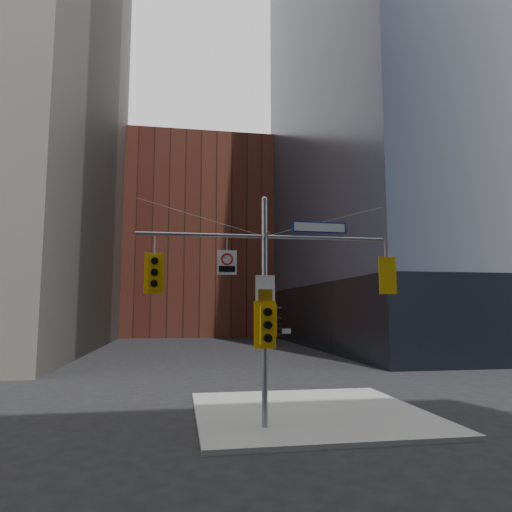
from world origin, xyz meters
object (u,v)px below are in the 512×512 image
object	(u,v)px
traffic_light_west_arm	(154,273)
traffic_light_pole_side	(275,321)
signal_assembly	(265,286)
street_sign_blade	(320,227)
traffic_light_east_arm	(386,276)
traffic_light_pole_front	(266,325)
regulatory_sign_arm	(227,262)

from	to	relation	value
traffic_light_west_arm	traffic_light_pole_side	world-z (taller)	traffic_light_west_arm
signal_assembly	traffic_light_west_arm	world-z (taller)	signal_assembly
traffic_light_pole_side	traffic_light_west_arm	bearing A→B (deg)	102.17
street_sign_blade	traffic_light_east_arm	bearing A→B (deg)	-2.71
traffic_light_east_arm	traffic_light_pole_front	xyz separation A→B (m)	(-4.07, -0.27, -1.57)
traffic_light_west_arm	traffic_light_east_arm	bearing A→B (deg)	-4.55
traffic_light_pole_front	street_sign_blade	xyz separation A→B (m)	(1.83, 0.27, 3.12)
traffic_light_east_arm	traffic_light_pole_side	size ratio (longest dim) A/B	1.24
traffic_light_west_arm	traffic_light_pole_front	distance (m)	3.76
traffic_light_east_arm	traffic_light_pole_front	world-z (taller)	traffic_light_east_arm
street_sign_blade	traffic_light_pole_side	bearing A→B (deg)	177.54
traffic_light_west_arm	traffic_light_pole_side	bearing A→B (deg)	-4.68
traffic_light_west_arm	regulatory_sign_arm	xyz separation A→B (m)	(2.21, -0.03, 0.37)
traffic_light_pole_side	street_sign_blade	xyz separation A→B (m)	(1.51, 0.01, 3.01)
traffic_light_pole_front	traffic_light_east_arm	bearing A→B (deg)	2.69
signal_assembly	traffic_light_pole_front	size ratio (longest dim) A/B	5.51
signal_assembly	traffic_light_east_arm	bearing A→B (deg)	0.02
signal_assembly	traffic_light_pole_side	bearing A→B (deg)	-0.33
traffic_light_west_arm	traffic_light_east_arm	distance (m)	7.47
signal_assembly	traffic_light_west_arm	size ratio (longest dim) A/B	6.36
traffic_light_west_arm	regulatory_sign_arm	size ratio (longest dim) A/B	1.64
traffic_light_pole_front	traffic_light_west_arm	bearing A→B (deg)	174.24
traffic_light_east_arm	street_sign_blade	size ratio (longest dim) A/B	0.66
traffic_light_pole_front	regulatory_sign_arm	world-z (taller)	regulatory_sign_arm
traffic_light_pole_front	regulatory_sign_arm	distance (m)	2.30
traffic_light_east_arm	traffic_light_pole_side	world-z (taller)	traffic_light_east_arm
traffic_light_west_arm	street_sign_blade	size ratio (longest dim) A/B	0.68
traffic_light_east_arm	regulatory_sign_arm	distance (m)	5.28
signal_assembly	traffic_light_pole_front	bearing A→B (deg)	-90.03
signal_assembly	traffic_light_pole_side	xyz separation A→B (m)	(0.32, -0.00, -1.08)
traffic_light_west_arm	street_sign_blade	world-z (taller)	street_sign_blade
traffic_light_pole_side	street_sign_blade	bearing A→B (deg)	-77.40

